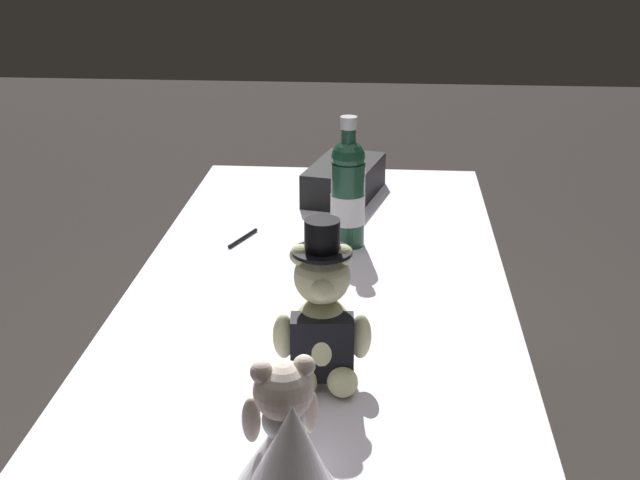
{
  "coord_description": "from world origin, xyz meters",
  "views": [
    {
      "loc": [
        1.77,
        0.14,
        1.51
      ],
      "look_at": [
        0.0,
        0.0,
        0.82
      ],
      "focal_mm": 49.28,
      "sensor_mm": 36.0,
      "label": 1
    }
  ],
  "objects_px": {
    "teddy_bear_bride": "(286,441)",
    "champagne_bottle": "(348,192)",
    "teddy_bear_groom": "(322,322)",
    "gift_case_black": "(344,180)",
    "signing_pen": "(244,237)"
  },
  "relations": [
    {
      "from": "teddy_bear_bride",
      "to": "champagne_bottle",
      "type": "distance_m",
      "value": 0.98
    },
    {
      "from": "teddy_bear_groom",
      "to": "gift_case_black",
      "type": "height_order",
      "value": "teddy_bear_groom"
    },
    {
      "from": "champagne_bottle",
      "to": "teddy_bear_bride",
      "type": "bearing_deg",
      "value": -2.05
    },
    {
      "from": "gift_case_black",
      "to": "champagne_bottle",
      "type": "bearing_deg",
      "value": 4.28
    },
    {
      "from": "champagne_bottle",
      "to": "signing_pen",
      "type": "height_order",
      "value": "champagne_bottle"
    },
    {
      "from": "gift_case_black",
      "to": "teddy_bear_bride",
      "type": "bearing_deg",
      "value": -0.28
    },
    {
      "from": "teddy_bear_bride",
      "to": "champagne_bottle",
      "type": "relative_size",
      "value": 0.67
    },
    {
      "from": "teddy_bear_groom",
      "to": "champagne_bottle",
      "type": "distance_m",
      "value": 0.65
    },
    {
      "from": "signing_pen",
      "to": "gift_case_black",
      "type": "xyz_separation_m",
      "value": [
        -0.36,
        0.23,
        0.04
      ]
    },
    {
      "from": "teddy_bear_bride",
      "to": "signing_pen",
      "type": "relative_size",
      "value": 1.62
    },
    {
      "from": "gift_case_black",
      "to": "teddy_bear_groom",
      "type": "bearing_deg",
      "value": 0.96
    },
    {
      "from": "teddy_bear_groom",
      "to": "gift_case_black",
      "type": "bearing_deg",
      "value": -179.04
    },
    {
      "from": "teddy_bear_groom",
      "to": "champagne_bottle",
      "type": "height_order",
      "value": "champagne_bottle"
    },
    {
      "from": "teddy_bear_groom",
      "to": "teddy_bear_bride",
      "type": "height_order",
      "value": "teddy_bear_groom"
    },
    {
      "from": "teddy_bear_bride",
      "to": "gift_case_black",
      "type": "distance_m",
      "value": 1.36
    }
  ]
}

